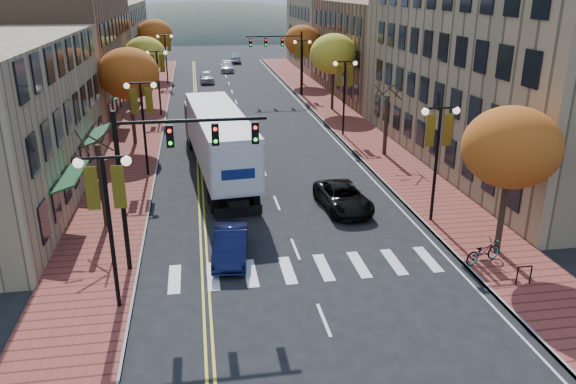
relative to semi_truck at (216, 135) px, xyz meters
name	(u,v)px	position (x,y,z in m)	size (l,w,h in m)	color
ground	(313,292)	(3.03, -16.15, -2.52)	(200.00, 200.00, 0.00)	black
sidewalk_left	(144,120)	(-5.97, 16.35, -2.44)	(4.00, 85.00, 0.15)	brown
sidewalk_right	(336,113)	(12.03, 16.35, -2.44)	(4.00, 85.00, 0.15)	brown
building_left_mid	(52,56)	(-13.97, 19.85, 2.98)	(12.00, 24.00, 11.00)	brown
building_left_far	(95,40)	(-13.97, 44.85, 2.23)	(12.00, 26.00, 9.50)	#9E8966
building_right_near	(536,50)	(21.53, -0.15, 4.98)	(15.00, 28.00, 15.00)	#997F5B
building_right_mid	(399,48)	(21.53, 25.85, 2.48)	(15.00, 24.00, 10.00)	brown
building_right_far	(348,30)	(21.53, 47.85, 2.98)	(15.00, 20.00, 11.00)	#9E8966
tree_left_a	(102,186)	(-5.97, -8.15, -0.27)	(0.28, 0.28, 4.20)	#382619
tree_left_b	(129,74)	(-5.97, 7.85, 2.93)	(4.48, 4.48, 7.21)	#382619
tree_left_c	(145,55)	(-5.97, 23.85, 2.54)	(4.16, 4.16, 6.69)	#382619
tree_left_d	(155,35)	(-5.97, 41.85, 3.09)	(4.61, 4.61, 7.42)	#382619
tree_right_a	(511,148)	(12.03, -14.15, 2.54)	(4.16, 4.16, 6.69)	#382619
tree_right_b	(386,125)	(12.03, 1.85, -0.27)	(0.28, 0.28, 4.20)	#382619
tree_right_c	(333,54)	(12.03, 17.85, 2.93)	(4.48, 4.48, 7.21)	#382619
tree_right_d	(302,41)	(12.03, 33.85, 2.77)	(4.35, 4.35, 7.00)	#382619
lamp_left_a	(107,204)	(-4.47, -16.15, 1.78)	(1.96, 0.36, 6.05)	black
lamp_left_b	(142,111)	(-4.47, -0.15, 1.78)	(1.96, 0.36, 6.05)	black
lamp_left_c	(158,70)	(-4.47, 17.85, 1.78)	(1.96, 0.36, 6.05)	black
lamp_left_d	(166,50)	(-4.47, 35.85, 1.78)	(1.96, 0.36, 6.05)	black
lamp_right_a	(438,142)	(10.53, -10.15, 1.78)	(1.96, 0.36, 6.05)	black
lamp_right_b	(345,83)	(10.53, 7.85, 1.78)	(1.96, 0.36, 6.05)	black
lamp_right_c	(302,57)	(10.53, 25.85, 1.78)	(1.96, 0.36, 6.05)	black
traffic_mast_near	(167,160)	(-2.45, -13.15, 2.41)	(6.10, 0.35, 7.00)	black
traffic_mast_far	(284,51)	(8.50, 25.85, 2.41)	(6.10, 0.34, 7.00)	black
semi_truck	(216,135)	(0.00, 0.00, 0.00)	(4.23, 17.40, 4.31)	black
navy_sedan	(231,244)	(0.01, -12.58, -1.83)	(1.46, 4.20, 1.38)	#0D1135
black_suv	(343,197)	(6.49, -7.61, -1.83)	(2.27, 4.93, 1.37)	black
car_far_white	(207,77)	(0.36, 36.91, -1.77)	(1.77, 4.41, 1.50)	silver
car_far_silver	(227,67)	(3.53, 46.30, -1.83)	(1.91, 4.70, 1.36)	#B2B3BA
car_far_oncoming	(235,58)	(5.43, 56.22, -1.76)	(1.60, 4.59, 1.51)	#B6B7BF
bicycle	(483,251)	(10.83, -15.06, -1.85)	(0.69, 1.97, 1.03)	gray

